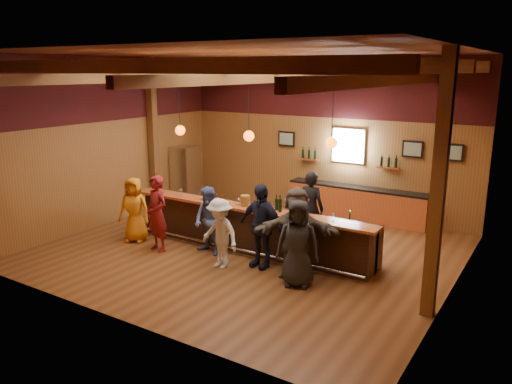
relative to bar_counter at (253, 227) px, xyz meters
The scene contains 27 objects.
room 2.69m from the bar_counter, 100.24° to the right, with size 9.04×9.00×4.52m.
bar_counter is the anchor object (origin of this frame).
back_bar_cabinet 3.76m from the bar_counter, 71.66° to the left, with size 4.00×0.52×0.95m.
window 4.17m from the bar_counter, 78.34° to the left, with size 0.95×0.09×0.95m.
framed_pictures 4.42m from the bar_counter, 66.46° to the left, with size 5.35×0.05×0.45m.
wine_shelves 3.97m from the bar_counter, 78.14° to the left, with size 3.00×0.18×0.30m.
pendant_lights 2.19m from the bar_counter, 96.37° to the right, with size 4.24×0.24×1.37m.
stainless_fridge 4.81m from the bar_counter, 149.24° to the left, with size 0.70×0.70×1.80m, color silver.
customer_orange 2.98m from the bar_counter, 158.36° to the right, with size 0.79×0.51×1.61m, color orange.
customer_redvest 2.27m from the bar_counter, 144.67° to the right, with size 0.66×0.43×1.80m, color maroon.
customer_denim 1.10m from the bar_counter, 128.79° to the right, with size 0.77×0.60×1.58m, color #4C5D98.
customer_white 1.37m from the bar_counter, 88.90° to the right, with size 0.98×0.57×1.52m, color silver.
customer_navy 1.19m from the bar_counter, 49.29° to the right, with size 1.07×0.45×1.83m, color #1A1E35.
customer_brown 1.89m from the bar_counter, 29.20° to the right, with size 1.73×0.55×1.87m, color #595247.
customer_dark 2.27m from the bar_counter, 34.74° to the right, with size 0.84×0.55×1.73m, color black.
bartender 1.47m from the bar_counter, 45.23° to the left, with size 0.66×0.43×1.81m, color black.
ice_bucket 0.76m from the bar_counter, 100.22° to the right, with size 0.22×0.22×0.24m, color brown.
bottle_a 1.05m from the bar_counter, 15.32° to the right, with size 0.07×0.07×0.34m.
bottle_b 1.17m from the bar_counter, 17.34° to the right, with size 0.08×0.08×0.38m.
glass_a 2.97m from the bar_counter, behind, with size 0.08×0.08×0.18m.
glass_b 2.07m from the bar_counter, behind, with size 0.08×0.08×0.17m.
glass_c 1.50m from the bar_counter, 165.09° to the right, with size 0.08×0.08×0.18m.
glass_d 1.21m from the bar_counter, 161.49° to the right, with size 0.08×0.08×0.18m.
glass_e 0.79m from the bar_counter, 130.60° to the right, with size 0.07×0.07×0.16m.
glass_f 1.09m from the bar_counter, 28.88° to the right, with size 0.07×0.07×0.16m.
glass_g 1.55m from the bar_counter, ahead, with size 0.09×0.09×0.20m.
glass_h 2.28m from the bar_counter, ahead, with size 0.07×0.07×0.17m.
Camera 1 is at (6.05, -9.30, 4.14)m, focal length 35.00 mm.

